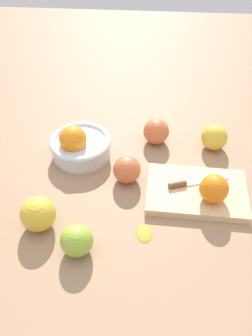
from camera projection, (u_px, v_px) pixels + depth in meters
ground_plane at (151, 191)px, 0.93m from camera, size 2.40×2.40×0.00m
bowl at (79, 145)px, 1.01m from camera, size 0.17×0.17×0.10m
cutting_board at (197, 192)px, 0.91m from camera, size 0.25×0.17×0.02m
orange_on_board at (214, 189)px, 0.86m from camera, size 0.07×0.07×0.07m
knife at (190, 182)px, 0.92m from camera, size 0.15×0.07×0.01m
apple_back_right at (214, 137)px, 1.03m from camera, size 0.07×0.07×0.07m
apple_back_left at (127, 170)px, 0.94m from camera, size 0.07×0.07×0.07m
apple_front_left at (77, 241)px, 0.78m from camera, size 0.07×0.07×0.07m
apple_front_left_2 at (38, 214)px, 0.82m from camera, size 0.08×0.08×0.08m
apple_back_center at (156, 131)px, 1.05m from camera, size 0.07×0.07×0.07m
citrus_peel at (144, 233)px, 0.83m from camera, size 0.04×0.06×0.01m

